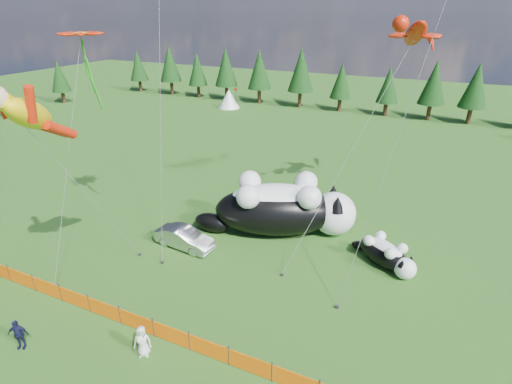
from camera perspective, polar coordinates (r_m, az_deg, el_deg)
ground at (r=22.83m, az=-11.61°, el=-13.94°), size 160.00×160.00×0.00m
safety_fence at (r=20.80m, az=-16.71°, el=-17.32°), size 22.06×0.06×1.10m
tree_line at (r=60.85m, az=14.06°, el=14.63°), size 90.00×4.00×8.00m
festival_tents at (r=55.41m, az=23.99°, el=9.51°), size 50.00×3.20×2.80m
cat_large at (r=26.90m, az=3.98°, el=-2.19°), size 10.56×6.82×4.01m
cat_small at (r=25.21m, az=18.09°, el=-8.39°), size 4.15×3.31×1.69m
car at (r=26.18m, az=-10.21°, el=-6.49°), size 4.12×1.73×1.32m
spectator_c at (r=21.83m, az=-30.85°, el=-17.05°), size 1.02×0.83×1.56m
spectator_e at (r=19.38m, az=-15.93°, el=-19.81°), size 0.92×0.80×1.58m
superhero_kite at (r=20.43m, az=-29.65°, el=9.64°), size 5.16×7.17×12.15m
gecko_kite at (r=28.02m, az=21.80°, el=20.23°), size 6.66×13.57×16.68m
flower_kite at (r=24.91m, az=-23.73°, el=19.60°), size 2.98×7.53×14.06m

